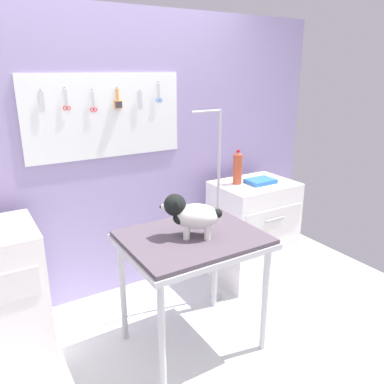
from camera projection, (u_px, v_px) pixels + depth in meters
name	position (u px, v px, depth m)	size (l,w,h in m)	color
ground	(197.00, 382.00, 2.40)	(4.40, 4.00, 0.04)	silver
rear_wall_panel	(113.00, 159.00, 3.07)	(4.00, 0.11, 2.30)	#998ABD
grooming_table	(193.00, 248.00, 2.48)	(0.89, 0.71, 0.83)	#B7B7BC
grooming_arm	(217.00, 217.00, 3.01)	(0.30, 0.11, 1.57)	#B7B7BC
dog	(190.00, 214.00, 2.39)	(0.37, 0.30, 0.28)	white
cabinet_right	(252.00, 230.00, 3.47)	(0.68, 0.54, 0.90)	white
soda_bottle	(238.00, 168.00, 3.26)	(0.08, 0.08, 0.30)	#B1472A
supply_tray	(260.00, 181.00, 3.32)	(0.24, 0.18, 0.04)	#2C6EBC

